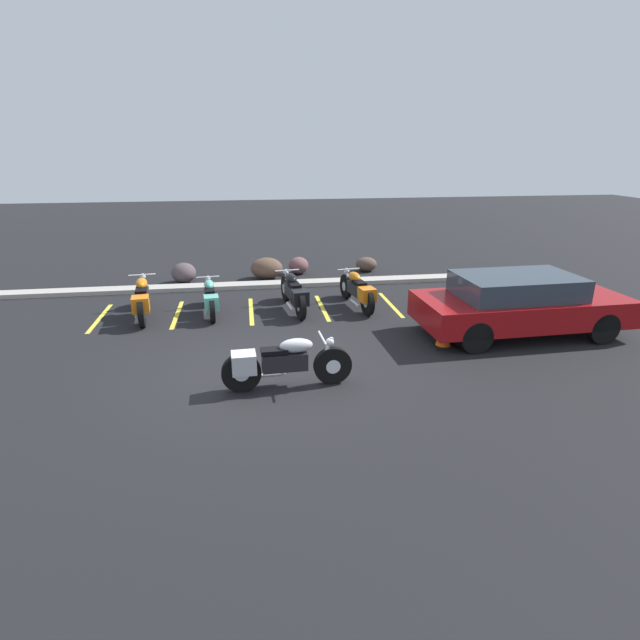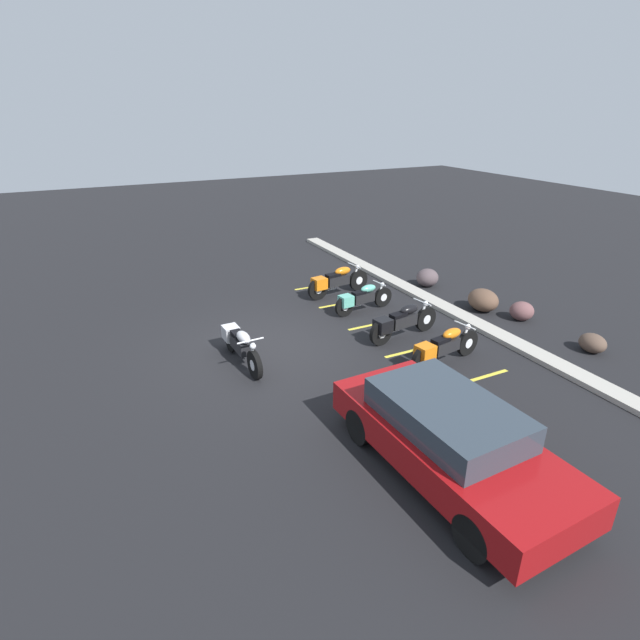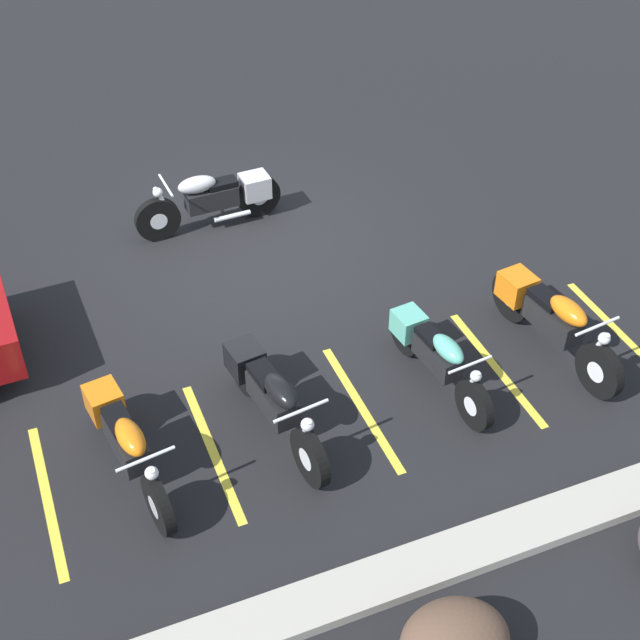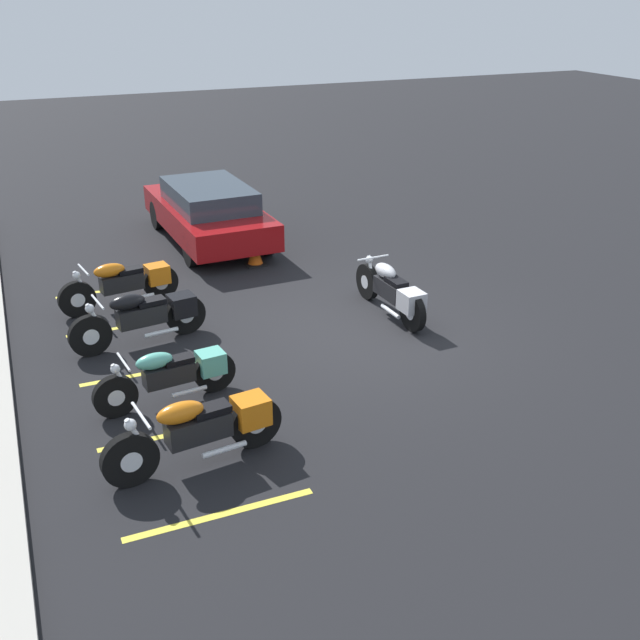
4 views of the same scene
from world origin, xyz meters
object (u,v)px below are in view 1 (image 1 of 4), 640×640
landscape_rock_3 (299,265)px  landscape_rock_0 (366,264)px  parked_bike_3 (358,290)px  landscape_rock_1 (184,273)px  motorcycle_silver_featured (281,362)px  car_red (519,303)px  parked_bike_2 (294,293)px  parked_bike_0 (142,298)px  parked_bike_1 (210,298)px  landscape_rock_2 (267,268)px  traffic_cone (444,335)px

landscape_rock_3 → landscape_rock_0: bearing=0.5°
parked_bike_3 → landscape_rock_1: (-4.49, 3.06, -0.15)m
motorcycle_silver_featured → car_red: (5.12, 1.76, 0.23)m
parked_bike_2 → parked_bike_0: bearing=82.0°
parked_bike_1 → landscape_rock_0: size_ratio=2.95×
landscape_rock_2 → parked_bike_0: bearing=-133.1°
motorcycle_silver_featured → parked_bike_1: 4.28m
parked_bike_3 → landscape_rock_3: (-1.07, 3.64, -0.18)m
car_red → motorcycle_silver_featured: bearing=-162.9°
parked_bike_1 → parked_bike_3: (3.56, 0.01, 0.03)m
landscape_rock_3 → parked_bike_0: bearing=-137.6°
parked_bike_1 → traffic_cone: 5.43m
landscape_rock_1 → parked_bike_3: bearing=-34.3°
parked_bike_0 → landscape_rock_0: size_ratio=3.31×
motorcycle_silver_featured → car_red: size_ratio=0.49×
traffic_cone → parked_bike_3: bearing=112.5°
motorcycle_silver_featured → parked_bike_1: motorcycle_silver_featured is taller
car_red → landscape_rock_2: bearing=130.5°
car_red → landscape_rock_0: 6.25m
landscape_rock_3 → parked_bike_1: bearing=-124.2°
landscape_rock_0 → landscape_rock_2: 3.22m
motorcycle_silver_featured → landscape_rock_3: motorcycle_silver_featured is taller
landscape_rock_1 → landscape_rock_3: bearing=9.6°
parked_bike_1 → landscape_rock_3: size_ratio=3.07×
parked_bike_1 → traffic_cone: parked_bike_1 is taller
landscape_rock_2 → motorcycle_silver_featured: bearing=-90.9°
landscape_rock_1 → traffic_cone: bearing=-45.9°
parked_bike_0 → landscape_rock_1: size_ratio=3.10×
motorcycle_silver_featured → landscape_rock_0: (3.30, 7.73, -0.22)m
landscape_rock_0 → landscape_rock_2: (-3.19, -0.48, 0.09)m
parked_bike_0 → landscape_rock_0: parked_bike_0 is taller
parked_bike_1 → parked_bike_0: bearing=84.2°
landscape_rock_0 → landscape_rock_1: bearing=-173.9°
parked_bike_3 → parked_bike_2: bearing=82.7°
landscape_rock_0 → traffic_cone: size_ratio=1.32×
parked_bike_2 → traffic_cone: bearing=-142.7°
parked_bike_2 → landscape_rock_1: parked_bike_2 is taller
car_red → parked_bike_3: bearing=139.9°
landscape_rock_0 → car_red: bearing=-73.0°
landscape_rock_0 → landscape_rock_2: landscape_rock_2 is taller
parked_bike_0 → landscape_rock_3: parked_bike_0 is taller
parked_bike_0 → parked_bike_2: bearing=-97.3°
parked_bike_1 → landscape_rock_2: size_ratio=2.06×
parked_bike_0 → landscape_rock_2: (3.00, 3.21, -0.15)m
motorcycle_silver_featured → parked_bike_3: bearing=59.1°
parked_bike_0 → landscape_rock_2: bearing=-50.2°
landscape_rock_0 → traffic_cone: bearing=-89.7°
parked_bike_3 → landscape_rock_2: 3.81m
traffic_cone → landscape_rock_3: bearing=109.0°
parked_bike_1 → landscape_rock_0: parked_bike_1 is taller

